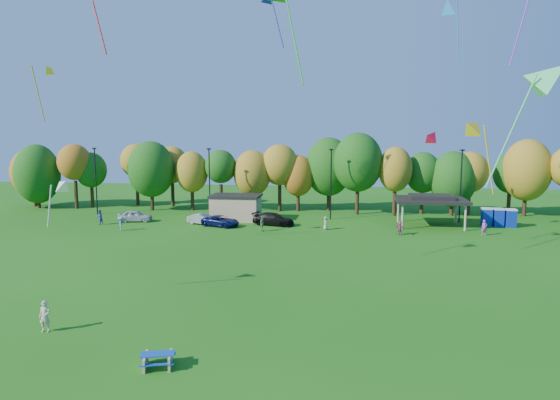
# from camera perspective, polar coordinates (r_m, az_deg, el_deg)

# --- Properties ---
(ground) EXTENTS (160.00, 160.00, 0.00)m
(ground) POSITION_cam_1_polar(r_m,az_deg,el_deg) (26.59, -2.05, -17.08)
(ground) COLOR #19600F
(ground) RESTS_ON ground
(tree_line) EXTENTS (93.57, 10.55, 11.15)m
(tree_line) POSITION_cam_1_polar(r_m,az_deg,el_deg) (69.68, 3.52, 3.41)
(tree_line) COLOR black
(tree_line) RESTS_ON ground
(lamp_posts) EXTENTS (64.50, 0.25, 9.09)m
(lamp_posts) POSITION_cam_1_polar(r_m,az_deg,el_deg) (64.11, 5.84, 2.10)
(lamp_posts) COLOR black
(lamp_posts) RESTS_ON ground
(utility_building) EXTENTS (6.30, 4.30, 3.25)m
(utility_building) POSITION_cam_1_polar(r_m,az_deg,el_deg) (64.09, -5.05, -0.83)
(utility_building) COLOR tan
(utility_building) RESTS_ON ground
(pavilion) EXTENTS (8.20, 6.20, 3.77)m
(pavilion) POSITION_cam_1_polar(r_m,az_deg,el_deg) (62.07, 16.86, 0.06)
(pavilion) COLOR tan
(pavilion) RESTS_ON ground
(porta_potties) EXTENTS (3.75, 1.69, 2.18)m
(porta_potties) POSITION_cam_1_polar(r_m,az_deg,el_deg) (65.01, 23.70, -1.82)
(porta_potties) COLOR #0C2A9F
(porta_potties) RESTS_ON ground
(picnic_table) EXTENTS (1.89, 1.69, 0.69)m
(picnic_table) POSITION_cam_1_polar(r_m,az_deg,el_deg) (25.69, -13.79, -17.25)
(picnic_table) COLOR tan
(picnic_table) RESTS_ON ground
(kite_flyer) EXTENTS (0.68, 0.47, 1.81)m
(kite_flyer) POSITION_cam_1_polar(r_m,az_deg,el_deg) (31.62, -25.28, -11.95)
(kite_flyer) COLOR beige
(kite_flyer) RESTS_ON ground
(car_a) EXTENTS (4.45, 2.39, 1.44)m
(car_a) POSITION_cam_1_polar(r_m,az_deg,el_deg) (65.32, -16.21, -1.76)
(car_a) COLOR silver
(car_a) RESTS_ON ground
(car_b) EXTENTS (4.20, 2.62, 1.31)m
(car_b) POSITION_cam_1_polar(r_m,az_deg,el_deg) (61.62, -8.80, -2.17)
(car_b) COLOR gray
(car_b) RESTS_ON ground
(car_c) EXTENTS (5.09, 3.55, 1.29)m
(car_c) POSITION_cam_1_polar(r_m,az_deg,el_deg) (60.04, -6.81, -2.40)
(car_c) COLOR #0D154F
(car_c) RESTS_ON ground
(car_d) EXTENTS (5.48, 3.26, 1.49)m
(car_d) POSITION_cam_1_polar(r_m,az_deg,el_deg) (60.35, -0.76, -2.20)
(car_d) COLOR black
(car_d) RESTS_ON ground
(far_person_0) EXTENTS (0.77, 0.89, 1.55)m
(far_person_0) POSITION_cam_1_polar(r_m,az_deg,el_deg) (57.78, 5.22, -2.64)
(far_person_0) COLOR #8AA470
(far_person_0) RESTS_ON ground
(far_person_1) EXTENTS (0.66, 0.47, 1.71)m
(far_person_1) POSITION_cam_1_polar(r_m,az_deg,el_deg) (58.80, 22.31, -2.93)
(far_person_1) COLOR #B454A2
(far_person_1) RESTS_ON ground
(far_person_2) EXTENTS (0.94, 1.19, 1.62)m
(far_person_2) POSITION_cam_1_polar(r_m,az_deg,el_deg) (59.76, -17.68, -2.60)
(far_person_2) COLOR #568BBE
(far_person_2) RESTS_ON ground
(far_person_3) EXTENTS (0.58, 1.05, 1.70)m
(far_person_3) POSITION_cam_1_polar(r_m,az_deg,el_deg) (56.58, -2.07, -2.76)
(far_person_3) COLOR #6E8D56
(far_person_3) RESTS_ON ground
(far_person_4) EXTENTS (1.27, 1.46, 1.59)m
(far_person_4) POSITION_cam_1_polar(r_m,az_deg,el_deg) (56.20, 13.52, -3.10)
(far_person_4) COLOR #9E4263
(far_person_4) RESTS_ON ground
(far_person_5) EXTENTS (0.91, 1.04, 1.82)m
(far_person_5) POSITION_cam_1_polar(r_m,az_deg,el_deg) (64.53, -19.93, -1.87)
(far_person_5) COLOR #4A4DA2
(far_person_5) RESTS_ON ground
(kite_1) EXTENTS (1.36, 1.39, 1.12)m
(kite_1) POSITION_cam_1_polar(r_m,az_deg,el_deg) (30.04, 17.02, 7.00)
(kite_1) COLOR red
(kite_3) EXTENTS (1.12, 3.08, 5.26)m
(kite_3) POSITION_cam_1_polar(r_m,az_deg,el_deg) (50.34, -24.99, 13.25)
(kite_3) COLOR yellow
(kite_6) EXTENTS (2.82, 2.94, 5.55)m
(kite_6) POSITION_cam_1_polar(r_m,az_deg,el_deg) (37.24, 21.00, 7.72)
(kite_6) COLOR yellow
(kite_7) EXTENTS (2.30, 3.93, 6.56)m
(kite_7) POSITION_cam_1_polar(r_m,az_deg,el_deg) (54.93, 18.68, 20.19)
(kite_7) COLOR #2894FF
(kite_8) EXTENTS (2.03, 1.78, 3.47)m
(kite_8) POSITION_cam_1_polar(r_m,az_deg,el_deg) (35.41, -23.56, 1.54)
(kite_8) COLOR silver
(kite_13) EXTENTS (4.93, 2.56, 7.94)m
(kite_13) POSITION_cam_1_polar(r_m,az_deg,el_deg) (33.44, 28.52, 12.20)
(kite_13) COLOR #4EDD77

